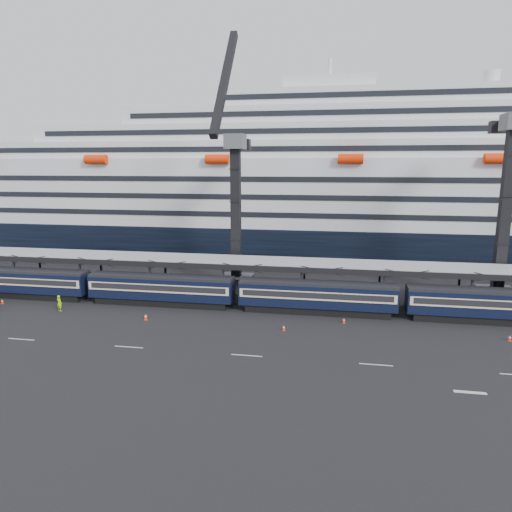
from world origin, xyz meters
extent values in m
plane|color=black|center=(0.00, 0.00, 0.00)|extent=(260.00, 260.00, 0.00)
cube|color=beige|center=(-38.00, -4.00, 0.01)|extent=(3.00, 0.15, 0.02)
cube|color=beige|center=(-26.00, -4.00, 0.01)|extent=(3.00, 0.15, 0.02)
cube|color=beige|center=(-14.00, -4.00, 0.01)|extent=(3.00, 0.15, 0.02)
cube|color=beige|center=(-2.00, -4.00, 0.01)|extent=(3.00, 0.15, 0.02)
cube|color=beige|center=(5.00, -8.00, 0.01)|extent=(2.50, 0.40, 0.02)
cube|color=black|center=(-48.00, 10.00, 0.45)|extent=(17.48, 2.40, 0.90)
cube|color=black|center=(-48.00, 10.00, 2.25)|extent=(19.00, 2.80, 2.70)
cube|color=beige|center=(-48.00, 10.00, 2.55)|extent=(18.62, 2.92, 1.05)
cube|color=black|center=(-48.00, 10.00, 2.60)|extent=(17.86, 2.98, 0.70)
cube|color=black|center=(-48.00, 10.00, 3.75)|extent=(19.00, 2.50, 0.35)
cube|color=black|center=(-28.00, 10.00, 0.45)|extent=(17.48, 2.40, 0.90)
cube|color=black|center=(-28.00, 10.00, 2.25)|extent=(19.00, 2.80, 2.70)
cube|color=beige|center=(-28.00, 10.00, 2.55)|extent=(18.62, 2.92, 1.05)
cube|color=black|center=(-28.00, 10.00, 2.60)|extent=(17.86, 2.98, 0.70)
cube|color=black|center=(-28.00, 10.00, 3.75)|extent=(19.00, 2.50, 0.35)
cube|color=black|center=(-8.00, 10.00, 0.45)|extent=(17.48, 2.40, 0.90)
cube|color=black|center=(-8.00, 10.00, 2.25)|extent=(19.00, 2.80, 2.70)
cube|color=beige|center=(-8.00, 10.00, 2.55)|extent=(18.62, 2.92, 1.05)
cube|color=black|center=(-8.00, 10.00, 2.60)|extent=(17.86, 2.98, 0.70)
cube|color=black|center=(-8.00, 10.00, 3.75)|extent=(19.00, 2.50, 0.35)
cube|color=black|center=(12.00, 10.00, 0.45)|extent=(17.48, 2.40, 0.90)
cube|color=black|center=(12.00, 10.00, 2.25)|extent=(19.00, 2.80, 2.70)
cube|color=beige|center=(12.00, 10.00, 2.55)|extent=(18.62, 2.92, 1.05)
cube|color=black|center=(12.00, 10.00, 2.60)|extent=(17.86, 2.98, 0.70)
cube|color=black|center=(12.00, 10.00, 3.75)|extent=(19.00, 2.50, 0.35)
cube|color=gray|center=(0.00, 14.00, 5.40)|extent=(130.00, 6.00, 0.25)
cube|color=black|center=(0.00, 11.00, 5.10)|extent=(130.00, 0.25, 0.70)
cube|color=black|center=(0.00, 17.00, 5.10)|extent=(130.00, 0.25, 0.70)
cube|color=black|center=(-50.00, 11.20, 2.70)|extent=(0.25, 0.25, 5.40)
cube|color=black|center=(-50.00, 16.80, 2.70)|extent=(0.25, 0.25, 5.40)
cube|color=black|center=(-40.00, 11.20, 2.70)|extent=(0.25, 0.25, 5.40)
cube|color=black|center=(-40.00, 16.80, 2.70)|extent=(0.25, 0.25, 5.40)
cube|color=black|center=(-30.00, 11.20, 2.70)|extent=(0.25, 0.25, 5.40)
cube|color=black|center=(-30.00, 16.80, 2.70)|extent=(0.25, 0.25, 5.40)
cube|color=black|center=(-20.00, 11.20, 2.70)|extent=(0.25, 0.25, 5.40)
cube|color=black|center=(-20.00, 16.80, 2.70)|extent=(0.25, 0.25, 5.40)
cube|color=black|center=(-10.00, 11.20, 2.70)|extent=(0.25, 0.25, 5.40)
cube|color=black|center=(-10.00, 16.80, 2.70)|extent=(0.25, 0.25, 5.40)
cube|color=black|center=(0.00, 11.20, 2.70)|extent=(0.25, 0.25, 5.40)
cube|color=black|center=(0.00, 16.80, 2.70)|extent=(0.25, 0.25, 5.40)
cube|color=black|center=(10.00, 11.20, 2.70)|extent=(0.25, 0.25, 5.40)
cube|color=black|center=(10.00, 16.80, 2.70)|extent=(0.25, 0.25, 5.40)
cube|color=black|center=(0.00, 46.00, 3.50)|extent=(200.00, 28.00, 7.00)
cube|color=silver|center=(0.00, 46.00, 13.00)|extent=(190.00, 26.88, 12.00)
cube|color=silver|center=(0.00, 46.00, 20.50)|extent=(160.00, 24.64, 3.00)
cube|color=black|center=(0.00, 33.63, 20.50)|extent=(153.60, 0.12, 0.90)
cube|color=silver|center=(0.00, 46.00, 23.50)|extent=(124.00, 21.84, 3.00)
cube|color=black|center=(0.00, 35.03, 23.50)|extent=(119.04, 0.12, 0.90)
cube|color=silver|center=(0.00, 46.00, 26.50)|extent=(90.00, 19.04, 3.00)
cube|color=black|center=(0.00, 36.43, 26.50)|extent=(86.40, 0.12, 0.90)
cube|color=silver|center=(0.00, 46.00, 29.50)|extent=(56.00, 16.24, 3.00)
cube|color=black|center=(0.00, 37.83, 29.50)|extent=(53.76, 0.12, 0.90)
cube|color=silver|center=(-8.00, 46.00, 32.00)|extent=(16.00, 12.00, 2.50)
cylinder|color=silver|center=(20.00, 46.00, 32.50)|extent=(2.80, 2.80, 3.00)
cylinder|color=#FA2F07|center=(-48.00, 31.96, 18.80)|extent=(4.00, 1.60, 1.60)
cylinder|color=#FA2F07|center=(-26.00, 31.96, 18.80)|extent=(4.00, 1.60, 1.60)
cylinder|color=#FA2F07|center=(-4.00, 31.96, 18.80)|extent=(4.00, 1.60, 1.60)
cylinder|color=#FA2F07|center=(18.00, 31.96, 18.80)|extent=(4.00, 1.60, 1.60)
cube|color=#4D5055|center=(-20.00, 19.00, 1.00)|extent=(4.50, 4.50, 2.00)
cube|color=black|center=(-20.00, 19.00, 11.00)|extent=(1.30, 1.30, 18.00)
cube|color=#4D5055|center=(-20.00, 19.00, 21.00)|extent=(2.60, 3.20, 2.00)
cube|color=black|center=(-20.00, 13.21, 27.89)|extent=(0.90, 12.26, 14.37)
cube|color=black|center=(-20.00, 21.52, 21.00)|extent=(0.90, 5.04, 0.90)
cube|color=black|center=(-20.00, 24.04, 20.80)|extent=(2.20, 1.60, 1.60)
cube|color=#4D5055|center=(15.00, 18.00, 1.00)|extent=(4.50, 4.50, 2.00)
cube|color=black|center=(15.00, 18.00, 12.00)|extent=(1.30, 1.30, 20.00)
cube|color=black|center=(15.00, 20.80, 23.00)|extent=(0.90, 5.60, 0.90)
cube|color=black|center=(15.00, 23.60, 22.80)|extent=(2.20, 1.60, 1.60)
imported|color=#ABE80C|center=(-39.51, 5.26, 1.01)|extent=(0.86, 0.70, 2.03)
cube|color=#FA2F07|center=(-48.75, 6.74, 0.02)|extent=(0.35, 0.35, 0.04)
cone|color=#FA2F07|center=(-48.75, 6.74, 0.36)|extent=(0.29, 0.29, 0.66)
cylinder|color=white|center=(-48.75, 6.74, 0.36)|extent=(0.25, 0.25, 0.11)
cube|color=#FA2F07|center=(-27.63, 3.95, 0.02)|extent=(0.43, 0.43, 0.04)
cone|color=#FA2F07|center=(-27.63, 3.95, 0.45)|extent=(0.36, 0.36, 0.81)
cylinder|color=white|center=(-27.63, 3.95, 0.45)|extent=(0.30, 0.30, 0.13)
cube|color=#FA2F07|center=(-11.27, 3.28, 0.02)|extent=(0.34, 0.34, 0.04)
cone|color=#FA2F07|center=(-11.27, 3.28, 0.36)|extent=(0.29, 0.29, 0.65)
cylinder|color=white|center=(-11.27, 3.28, 0.36)|extent=(0.24, 0.24, 0.11)
cube|color=#FA2F07|center=(-4.73, 6.82, 0.02)|extent=(0.35, 0.35, 0.04)
cone|color=#FA2F07|center=(-4.73, 6.82, 0.36)|extent=(0.29, 0.29, 0.66)
cylinder|color=white|center=(-4.73, 6.82, 0.36)|extent=(0.25, 0.25, 0.11)
cube|color=#FA2F07|center=(12.10, 4.30, 0.02)|extent=(0.35, 0.35, 0.04)
cone|color=#FA2F07|center=(12.10, 4.30, 0.37)|extent=(0.30, 0.30, 0.66)
cylinder|color=white|center=(12.10, 4.30, 0.37)|extent=(0.25, 0.25, 0.11)
camera|label=1|loc=(-6.13, -44.03, 17.88)|focal=32.00mm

